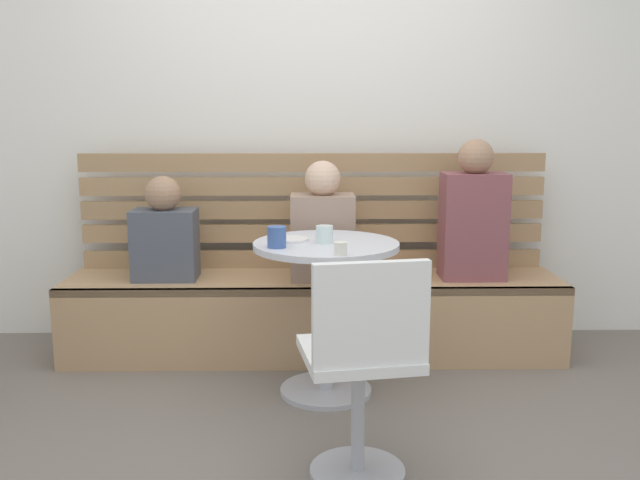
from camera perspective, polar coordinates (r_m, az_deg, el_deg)
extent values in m
plane|color=#70665B|center=(2.81, -0.37, -17.83)|extent=(8.00, 8.00, 0.00)
cube|color=white|center=(4.11, -0.64, 12.21)|extent=(5.20, 0.10, 2.90)
cube|color=tan|center=(3.83, -0.56, -6.30)|extent=(2.70, 0.52, 0.44)
cube|color=#94734F|center=(3.55, -0.54, -4.35)|extent=(2.70, 0.04, 0.04)
cube|color=#A68157|center=(4.00, -0.59, -1.57)|extent=(2.65, 0.04, 0.10)
cube|color=tan|center=(3.97, -0.60, 0.58)|extent=(2.65, 0.04, 0.10)
cube|color=#A68157|center=(3.95, -0.60, 2.52)|extent=(2.65, 0.04, 0.10)
cube|color=tan|center=(3.93, -0.60, 4.49)|extent=(2.65, 0.04, 0.10)
cube|color=#A68157|center=(3.92, -0.61, 6.46)|extent=(2.65, 0.04, 0.10)
cylinder|color=#ADADB2|center=(3.39, 0.49, -12.35)|extent=(0.44, 0.44, 0.02)
cylinder|color=#ADADB2|center=(3.27, 0.50, -6.62)|extent=(0.07, 0.07, 0.69)
cylinder|color=silver|center=(3.18, 0.51, -0.45)|extent=(0.68, 0.68, 0.03)
cylinder|color=#ADADB2|center=(2.73, 3.12, -18.57)|extent=(0.36, 0.36, 0.02)
cylinder|color=#ADADB2|center=(2.63, 3.17, -14.44)|extent=(0.05, 0.05, 0.45)
cube|color=white|center=(2.53, 3.23, -9.42)|extent=(0.46, 0.46, 0.04)
cube|color=white|center=(2.31, 4.28, -6.17)|extent=(0.40, 0.11, 0.36)
cube|color=brown|center=(3.80, 12.58, 1.14)|extent=(0.34, 0.22, 0.57)
sphere|color=#A37A5B|center=(3.76, 12.81, 6.75)|extent=(0.19, 0.19, 0.19)
cube|color=#9E7F6B|center=(3.69, 0.21, 0.24)|extent=(0.34, 0.22, 0.46)
sphere|color=#DBB293|center=(3.65, 0.22, 5.12)|extent=(0.19, 0.19, 0.19)
cube|color=#4C515B|center=(3.79, -12.73, -0.37)|extent=(0.34, 0.22, 0.38)
sphere|color=#A37A5B|center=(3.75, -12.90, 3.77)|extent=(0.19, 0.19, 0.19)
cylinder|color=silver|center=(2.90, 1.72, -0.70)|extent=(0.06, 0.06, 0.05)
cylinder|color=silver|center=(3.16, 0.37, 0.48)|extent=(0.08, 0.08, 0.08)
cylinder|color=#3D5B9E|center=(3.06, -3.61, 0.25)|extent=(0.08, 0.08, 0.09)
cylinder|color=white|center=(3.22, -2.49, 0.06)|extent=(0.17, 0.17, 0.01)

